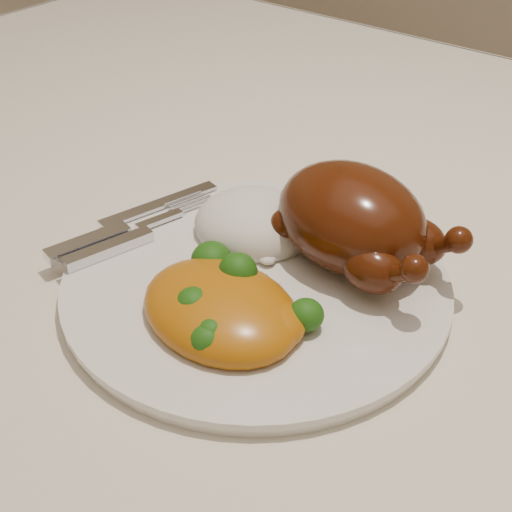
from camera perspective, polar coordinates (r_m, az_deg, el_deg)
The scene contains 7 objects.
dining_table at distance 0.67m, azimuth 12.47°, elevation -7.88°, with size 1.60×0.90×0.76m.
tablecloth at distance 0.63m, azimuth 13.31°, elevation -2.99°, with size 1.73×1.03×0.18m.
dinner_plate at distance 0.56m, azimuth 0.00°, elevation -2.19°, with size 0.30×0.30×0.01m, color white.
roast_chicken at distance 0.56m, azimuth 7.88°, elevation 2.87°, with size 0.16×0.12×0.08m.
rice_mound at distance 0.60m, azimuth -0.10°, elevation 2.52°, with size 0.13×0.13×0.05m.
mac_and_cheese at distance 0.51m, azimuth -2.32°, elevation -4.25°, with size 0.14×0.11×0.05m.
cutlery at distance 0.61m, azimuth -10.76°, elevation 1.85°, with size 0.06×0.18×0.01m.
Camera 1 is at (0.18, -0.46, 1.12)m, focal length 50.00 mm.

